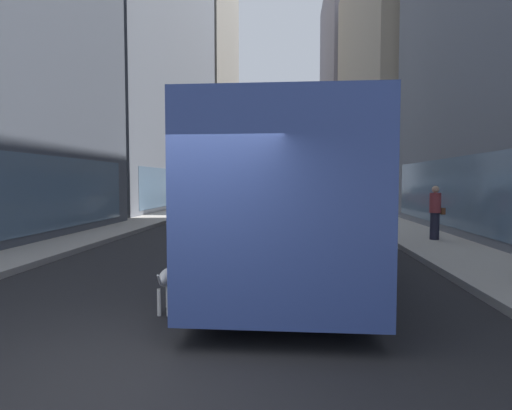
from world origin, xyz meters
The scene contains 13 objects.
ground_plane centered at (0.00, 35.00, 0.00)m, with size 120.00×120.00×0.00m, color #232326.
sidewalk_left centered at (-5.70, 35.00, 0.07)m, with size 2.40×110.00×0.15m, color #9E9991.
sidewalk_right centered at (5.70, 35.00, 0.07)m, with size 2.40×110.00×0.15m, color #ADA89E.
building_left_far centered at (-11.90, 50.21, 17.35)m, with size 10.56×19.14×34.72m.
building_right_mid centered at (11.90, 30.61, 10.31)m, with size 11.22×21.27×20.64m.
building_right_far centered at (11.90, 54.49, 14.61)m, with size 11.63×22.84×29.24m.
transit_bus centered at (1.20, 6.36, 1.78)m, with size 2.78×11.53×3.05m.
car_red_coupe centered at (2.80, 26.11, 0.82)m, with size 1.86×4.07×1.62m.
car_black_suv centered at (-2.80, 25.61, 0.82)m, with size 1.94×4.10×1.62m.
car_grey_wagon centered at (-1.20, 32.06, 0.82)m, with size 1.83×4.14×1.62m.
car_silver_sedan centered at (-2.80, 15.61, 0.82)m, with size 1.90×4.52×1.62m.
dalmatian_dog centered at (-0.53, 2.18, 0.51)m, with size 0.22×0.96×0.72m.
pedestrian_with_handbag centered at (5.85, 9.38, 1.01)m, with size 0.45×0.34×1.69m.
Camera 1 is at (1.32, -3.92, 1.97)m, focal length 28.90 mm.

